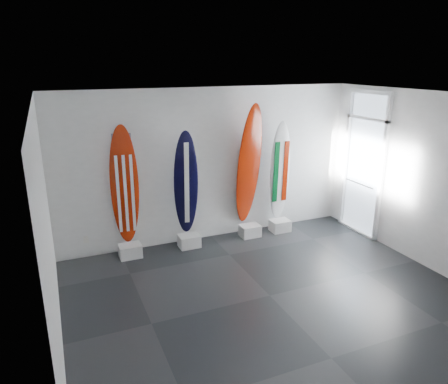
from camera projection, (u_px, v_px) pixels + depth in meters
name	position (u px, v px, depth m)	size (l,w,h in m)	color
floor	(270.00, 296.00, 6.43)	(6.00, 6.00, 0.00)	black
ceiling	(277.00, 97.00, 5.53)	(6.00, 6.00, 0.00)	white
wall_back	(210.00, 165.00, 8.18)	(6.00, 6.00, 0.00)	silver
wall_front	(409.00, 287.00, 3.79)	(6.00, 6.00, 0.00)	silver
wall_left	(48.00, 237.00, 4.87)	(5.00, 5.00, 0.00)	silver
wall_right	(428.00, 181.00, 7.10)	(5.00, 5.00, 0.00)	silver
display_block_usa	(130.00, 251.00, 7.67)	(0.40, 0.30, 0.24)	silver
surfboard_usa	(125.00, 186.00, 7.39)	(0.50, 0.08, 2.20)	#941A04
display_block_navy	(189.00, 241.00, 8.10)	(0.40, 0.30, 0.24)	silver
surfboard_navy	(186.00, 183.00, 7.84)	(0.46, 0.08, 2.04)	black
display_block_swiss	(250.00, 231.00, 8.59)	(0.40, 0.30, 0.24)	silver
surfboard_swiss	(249.00, 166.00, 8.27)	(0.56, 0.08, 2.50)	#941A04
display_block_italy	(280.00, 226.00, 8.85)	(0.40, 0.30, 0.24)	silver
surfboard_italy	(280.00, 172.00, 8.59)	(0.47, 0.08, 2.09)	white
wall_outlet	(86.00, 240.00, 7.59)	(0.09, 0.02, 0.13)	silver
glass_door	(363.00, 166.00, 8.47)	(0.12, 1.16, 2.85)	white
balcony	(407.00, 201.00, 9.24)	(2.80, 2.20, 1.20)	slate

